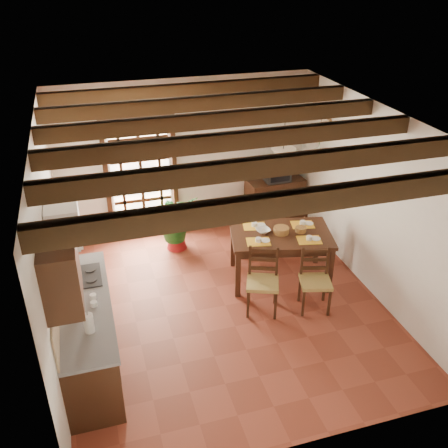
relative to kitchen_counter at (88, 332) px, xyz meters
name	(u,v)px	position (x,y,z in m)	size (l,w,h in m)	color
ground_plane	(225,305)	(1.96, 0.60, -0.47)	(5.00, 5.00, 0.00)	brown
room_shell	(225,194)	(1.96, 0.60, 1.34)	(4.52, 5.02, 2.81)	silver
ceiling_beams	(225,130)	(1.96, 0.60, 2.22)	(4.50, 4.34, 0.20)	black
french_door	(141,176)	(1.16, 3.05, 0.70)	(1.26, 0.11, 2.32)	white
kitchen_counter	(88,332)	(0.00, 0.00, 0.00)	(0.64, 2.25, 1.38)	#311B0F
upper_cabinet	(61,271)	(-0.12, -0.70, 1.38)	(0.35, 0.80, 0.70)	#311B0F
range_hood	(63,223)	(-0.09, 0.55, 1.26)	(0.38, 0.60, 0.54)	white
counter_items	(82,296)	(0.00, 0.09, 0.49)	(0.50, 1.43, 0.25)	black
dining_table	(281,239)	(2.98, 1.04, 0.25)	(1.70, 1.29, 0.83)	#371D12
chair_near_left	(262,292)	(2.44, 0.36, -0.17)	(0.57, 0.56, 0.97)	tan
chair_near_right	(314,291)	(3.18, 0.20, -0.18)	(0.52, 0.51, 0.93)	tan
chair_far_left	(250,240)	(2.78, 1.89, -0.21)	(0.40, 0.38, 0.85)	tan
chair_far_right	(293,238)	(3.52, 1.72, -0.21)	(0.49, 0.48, 0.85)	tan
table_setting	(281,227)	(2.98, 1.04, 0.46)	(1.11, 0.74, 0.10)	yellow
table_bowl	(263,230)	(2.72, 1.15, 0.38)	(0.22, 0.22, 0.05)	white
sideboard	(274,201)	(3.59, 2.83, -0.03)	(1.05, 0.47, 0.90)	#311B0F
crt_tv	(276,170)	(3.59, 2.82, 0.61)	(0.46, 0.43, 0.39)	black
fuse_box	(265,132)	(3.46, 3.08, 1.28)	(0.25, 0.03, 0.32)	white
plant_pot	(177,242)	(1.61, 2.43, -0.36)	(0.35, 0.35, 0.22)	maroon
potted_plant	(175,219)	(1.61, 2.43, 0.10)	(1.98, 1.70, 2.21)	#144C19
wall_shelf	(318,157)	(4.10, 2.20, 1.04)	(0.20, 0.42, 0.20)	#311B0F
shelf_vase	(319,150)	(4.10, 2.20, 1.18)	(0.15, 0.15, 0.15)	#B2BFB2
shelf_flowers	(320,138)	(4.10, 2.20, 1.38)	(0.14, 0.14, 0.36)	yellow
framed_picture	(326,126)	(4.18, 2.20, 1.58)	(0.03, 0.32, 0.32)	brown
pendant_lamp	(283,153)	(2.98, 1.14, 1.60)	(0.36, 0.36, 0.84)	black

